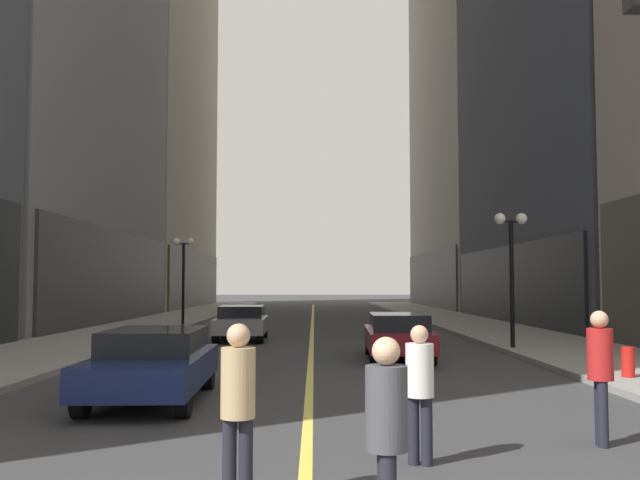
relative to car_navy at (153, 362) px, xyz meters
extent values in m
plane|color=#38383A|center=(2.88, 25.61, -0.72)|extent=(200.00, 200.00, 0.00)
cube|color=gray|center=(-5.37, 25.61, -0.65)|extent=(4.50, 78.00, 0.15)
cube|color=gray|center=(11.13, 25.61, -0.65)|extent=(4.50, 78.00, 0.15)
cube|color=#E5D64C|center=(2.88, 25.61, -0.72)|extent=(0.16, 70.00, 0.01)
cube|color=#2C2C2E|center=(-7.72, 25.11, 1.78)|extent=(0.50, 22.80, 5.00)
cube|color=#403C35|center=(-7.72, 50.61, 1.78)|extent=(0.50, 24.70, 5.00)
cube|color=#4C515B|center=(18.45, 25.11, 16.72)|extent=(10.14, 24.00, 34.89)
cube|color=black|center=(13.48, 25.11, 1.37)|extent=(0.50, 22.80, 4.19)
cube|color=#3A3935|center=(13.48, 50.61, 1.78)|extent=(0.50, 24.70, 5.00)
cube|color=#141E4C|center=(0.00, -0.07, -0.13)|extent=(1.99, 4.56, 0.55)
cube|color=black|center=(0.00, 0.16, 0.35)|extent=(1.72, 2.57, 0.50)
cylinder|color=black|center=(0.86, -1.63, -0.40)|extent=(0.24, 0.65, 0.64)
cylinder|color=black|center=(-0.78, -1.67, -0.40)|extent=(0.24, 0.65, 0.64)
cylinder|color=black|center=(0.79, 1.53, -0.40)|extent=(0.24, 0.65, 0.64)
cylinder|color=black|center=(-0.86, 1.49, -0.40)|extent=(0.24, 0.65, 0.64)
cube|color=maroon|center=(5.36, 7.20, -0.13)|extent=(1.91, 4.61, 0.55)
cube|color=black|center=(5.36, 6.97, 0.35)|extent=(1.63, 2.60, 0.50)
cylinder|color=black|center=(4.66, 8.81, -0.40)|extent=(0.24, 0.65, 0.64)
cylinder|color=black|center=(6.18, 8.76, -0.40)|extent=(0.24, 0.65, 0.64)
cylinder|color=black|center=(4.55, 5.63, -0.40)|extent=(0.24, 0.65, 0.64)
cylinder|color=black|center=(6.07, 5.58, -0.40)|extent=(0.24, 0.65, 0.64)
cube|color=slate|center=(0.19, 14.09, -0.13)|extent=(1.94, 4.07, 0.55)
cube|color=black|center=(0.18, 14.29, 0.35)|extent=(1.69, 2.29, 0.50)
cylinder|color=black|center=(1.03, 12.69, -0.40)|extent=(0.23, 0.64, 0.64)
cylinder|color=black|center=(-0.60, 12.66, -0.40)|extent=(0.23, 0.64, 0.64)
cylinder|color=black|center=(0.98, 15.51, -0.40)|extent=(0.23, 0.64, 0.64)
cylinder|color=black|center=(-0.65, 15.48, -0.40)|extent=(0.23, 0.64, 0.64)
cylinder|color=#3F3F44|center=(3.55, -7.56, 0.46)|extent=(0.34, 0.34, 0.67)
sphere|color=tan|center=(3.55, -7.56, 0.91)|extent=(0.23, 0.23, 0.23)
cylinder|color=black|center=(2.31, -6.26, -0.29)|extent=(0.14, 0.14, 0.86)
cylinder|color=black|center=(2.15, -6.26, -0.29)|extent=(0.14, 0.14, 0.86)
cylinder|color=tan|center=(2.23, -6.26, 0.48)|extent=(0.35, 0.35, 0.68)
sphere|color=tan|center=(2.23, -6.26, 0.94)|extent=(0.23, 0.23, 0.23)
cylinder|color=black|center=(4.32, -4.66, -0.32)|extent=(0.14, 0.14, 0.81)
cylinder|color=black|center=(4.17, -4.61, -0.32)|extent=(0.14, 0.14, 0.81)
cylinder|color=silver|center=(4.25, -4.63, 0.41)|extent=(0.43, 0.43, 0.64)
sphere|color=tan|center=(4.25, -4.63, 0.84)|extent=(0.22, 0.22, 0.22)
cylinder|color=black|center=(6.84, -3.59, -0.28)|extent=(0.14, 0.14, 0.88)
cylinder|color=black|center=(6.81, -3.74, -0.28)|extent=(0.14, 0.14, 0.88)
cylinder|color=#B21E1E|center=(6.82, -3.66, 0.50)|extent=(0.39, 0.39, 0.69)
sphere|color=tan|center=(6.82, -3.66, 0.97)|extent=(0.24, 0.24, 0.24)
cylinder|color=black|center=(-3.52, 22.14, 1.38)|extent=(0.14, 0.14, 4.20)
cylinder|color=black|center=(-3.52, 22.14, 3.43)|extent=(0.80, 0.06, 0.06)
sphere|color=white|center=(-3.87, 22.14, 3.53)|extent=(0.36, 0.36, 0.36)
sphere|color=white|center=(-3.17, 22.14, 3.53)|extent=(0.36, 0.36, 0.36)
cylinder|color=black|center=(9.28, 9.41, 1.38)|extent=(0.14, 0.14, 4.20)
cylinder|color=black|center=(9.28, 9.41, 3.43)|extent=(0.80, 0.06, 0.06)
sphere|color=white|center=(8.93, 9.41, 3.53)|extent=(0.36, 0.36, 0.36)
sphere|color=white|center=(9.63, 9.41, 3.53)|extent=(0.36, 0.36, 0.36)
cylinder|color=red|center=(9.78, 2.22, -0.32)|extent=(0.28, 0.28, 0.80)
camera|label=1|loc=(2.98, -13.31, 1.45)|focal=40.07mm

